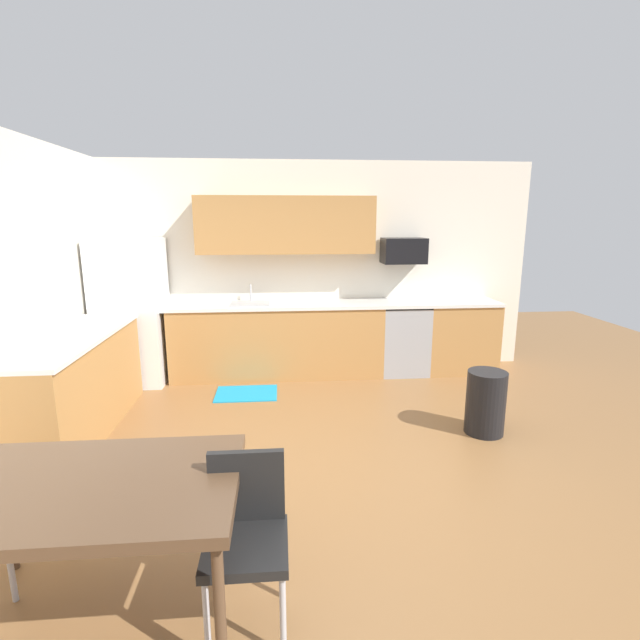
{
  "coord_description": "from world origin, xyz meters",
  "views": [
    {
      "loc": [
        -0.39,
        -3.46,
        1.98
      ],
      "look_at": [
        0.0,
        1.0,
        1.0
      ],
      "focal_mm": 26.1,
      "sensor_mm": 36.0,
      "label": 1
    }
  ],
  "objects": [
    {
      "name": "wall_back",
      "position": [
        0.0,
        2.65,
        1.35
      ],
      "size": [
        5.8,
        0.1,
        2.7
      ],
      "primitive_type": "cube",
      "color": "silver",
      "rests_on": "ground"
    },
    {
      "name": "sink_basin",
      "position": [
        -0.76,
        2.3,
        0.88
      ],
      "size": [
        0.48,
        0.4,
        0.14
      ],
      "primitive_type": "cube",
      "color": "#A5A8AD",
      "rests_on": "countertop_back"
    },
    {
      "name": "oven_range",
      "position": [
        1.19,
        2.3,
        0.46
      ],
      "size": [
        0.6,
        0.6,
        0.91
      ],
      "color": "#999BA0",
      "rests_on": "ground"
    },
    {
      "name": "ground_plane",
      "position": [
        0.0,
        0.0,
        0.0
      ],
      "size": [
        12.0,
        12.0,
        0.0
      ],
      "primitive_type": "plane",
      "color": "olive"
    },
    {
      "name": "dining_table",
      "position": [
        -1.31,
        -1.38,
        0.69
      ],
      "size": [
        1.4,
        0.9,
        0.75
      ],
      "color": "brown",
      "rests_on": "ground"
    },
    {
      "name": "cabinet_run_left",
      "position": [
        -2.3,
        0.8,
        0.45
      ],
      "size": [
        0.6,
        2.0,
        0.9
      ],
      "primitive_type": "cube",
      "color": "#AD7A42",
      "rests_on": "ground"
    },
    {
      "name": "upper_cabinets_back",
      "position": [
        -0.3,
        2.43,
        1.9
      ],
      "size": [
        2.2,
        0.34,
        0.7
      ],
      "primitive_type": "cube",
      "color": "#AD7A42"
    },
    {
      "name": "trash_bin",
      "position": [
        1.51,
        0.46,
        0.3
      ],
      "size": [
        0.36,
        0.36,
        0.6
      ],
      "primitive_type": "cylinder",
      "color": "black",
      "rests_on": "ground"
    },
    {
      "name": "cabinet_run_back",
      "position": [
        -0.43,
        2.3,
        0.45
      ],
      "size": [
        2.64,
        0.6,
        0.9
      ],
      "primitive_type": "cube",
      "color": "#AD7A42",
      "rests_on": "ground"
    },
    {
      "name": "countertop_back",
      "position": [
        0.0,
        2.3,
        0.92
      ],
      "size": [
        4.8,
        0.64,
        0.04
      ],
      "primitive_type": "cube",
      "color": "silver",
      "rests_on": "cabinet_run_back"
    },
    {
      "name": "floor_mat",
      "position": [
        -0.8,
        1.65,
        0.01
      ],
      "size": [
        0.7,
        0.5,
        0.01
      ],
      "primitive_type": "cube",
      "color": "#198CBF",
      "rests_on": "ground"
    },
    {
      "name": "chair_near_table",
      "position": [
        -0.57,
        -1.44,
        0.5
      ],
      "size": [
        0.4,
        0.4,
        0.85
      ],
      "color": "black",
      "rests_on": "ground"
    },
    {
      "name": "microwave",
      "position": [
        1.19,
        2.4,
        1.58
      ],
      "size": [
        0.54,
        0.36,
        0.32
      ],
      "primitive_type": "cube",
      "color": "black"
    },
    {
      "name": "countertop_left",
      "position": [
        -2.3,
        0.8,
        0.92
      ],
      "size": [
        0.64,
        2.0,
        0.04
      ],
      "primitive_type": "cube",
      "color": "silver",
      "rests_on": "cabinet_run_left"
    },
    {
      "name": "sink_faucet",
      "position": [
        -0.76,
        2.48,
        1.04
      ],
      "size": [
        0.02,
        0.02,
        0.24
      ],
      "primitive_type": "cylinder",
      "color": "#B2B5BA",
      "rests_on": "countertop_back"
    },
    {
      "name": "refrigerator",
      "position": [
        -2.18,
        2.22,
        0.87
      ],
      "size": [
        0.76,
        0.7,
        1.75
      ],
      "primitive_type": "cube",
      "color": "white",
      "rests_on": "ground"
    },
    {
      "name": "cabinet_run_back_right",
      "position": [
        1.95,
        2.3,
        0.45
      ],
      "size": [
        0.91,
        0.6,
        0.9
      ],
      "primitive_type": "cube",
      "color": "#AD7A42",
      "rests_on": "ground"
    }
  ]
}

